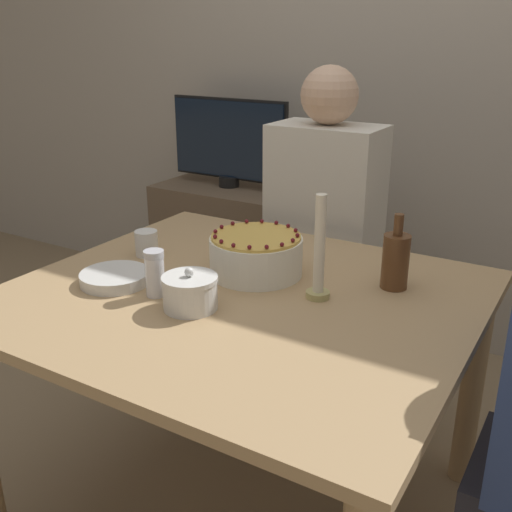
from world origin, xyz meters
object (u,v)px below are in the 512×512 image
object	(u,v)px
sugar_shaker	(155,273)
person_man_blue_shirt	(323,259)
sugar_bowl	(190,292)
candle	(319,257)
tv_monitor	(229,141)
bottle	(396,260)
cake	(256,255)

from	to	relation	value
sugar_shaker	person_man_blue_shirt	distance (m)	0.90
sugar_bowl	candle	distance (m)	0.34
sugar_shaker	tv_monitor	world-z (taller)	tv_monitor
sugar_bowl	sugar_shaker	xyz separation A→B (m)	(-0.13, 0.02, 0.02)
person_man_blue_shirt	candle	bearing A→B (deg)	113.50
sugar_bowl	tv_monitor	size ratio (longest dim) A/B	0.23
sugar_shaker	candle	xyz separation A→B (m)	(0.37, 0.21, 0.05)
bottle	candle	bearing A→B (deg)	-131.56
candle	person_man_blue_shirt	size ratio (longest dim) A/B	0.22
tv_monitor	sugar_bowl	bearing A→B (deg)	-60.32
sugar_bowl	candle	size ratio (longest dim) A/B	0.51
sugar_shaker	candle	bearing A→B (deg)	29.22
cake	tv_monitor	bearing A→B (deg)	126.92
person_man_blue_shirt	sugar_shaker	bearing A→B (deg)	84.40
sugar_shaker	cake	bearing A→B (deg)	60.89
sugar_bowl	sugar_shaker	bearing A→B (deg)	173.01
sugar_shaker	bottle	distance (m)	0.64
bottle	tv_monitor	bearing A→B (deg)	141.44
candle	person_man_blue_shirt	xyz separation A→B (m)	(-0.29, 0.66, -0.28)
tv_monitor	person_man_blue_shirt	bearing A→B (deg)	-30.41
candle	bottle	bearing A→B (deg)	48.44
sugar_bowl	tv_monitor	xyz separation A→B (m)	(-0.74, 1.30, 0.12)
bottle	sugar_shaker	bearing A→B (deg)	-144.20
bottle	person_man_blue_shirt	bearing A→B (deg)	131.42
sugar_shaker	bottle	world-z (taller)	bottle
cake	sugar_bowl	distance (m)	0.28
person_man_blue_shirt	tv_monitor	size ratio (longest dim) A/B	2.03
sugar_shaker	bottle	bearing A→B (deg)	35.80
sugar_bowl	bottle	distance (m)	0.56
cake	candle	distance (m)	0.24
candle	sugar_shaker	bearing A→B (deg)	-150.78
sugar_bowl	person_man_blue_shirt	bearing A→B (deg)	92.59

